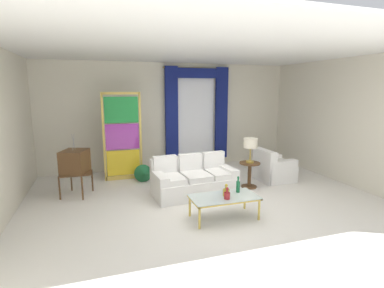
% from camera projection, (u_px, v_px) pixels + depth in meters
% --- Properties ---
extents(ground_plane, '(16.00, 16.00, 0.00)m').
position_uv_depth(ground_plane, '(207.00, 202.00, 6.07)').
color(ground_plane, white).
extents(wall_rear, '(8.00, 0.12, 3.00)m').
position_uv_depth(wall_rear, '(170.00, 116.00, 8.66)').
color(wall_rear, silver).
rests_on(wall_rear, ground).
extents(wall_left, '(0.12, 7.00, 3.00)m').
position_uv_depth(wall_left, '(2.00, 133.00, 5.24)').
color(wall_left, silver).
rests_on(wall_left, ground).
extents(wall_right, '(0.12, 7.00, 3.00)m').
position_uv_depth(wall_right, '(335.00, 120.00, 7.47)').
color(wall_right, silver).
rests_on(wall_right, ground).
extents(ceiling_slab, '(8.00, 7.60, 0.04)m').
position_uv_depth(ceiling_slab, '(195.00, 53.00, 6.27)').
color(ceiling_slab, white).
extents(curtained_window, '(2.00, 0.17, 2.70)m').
position_uv_depth(curtained_window, '(197.00, 107.00, 8.69)').
color(curtained_window, white).
rests_on(curtained_window, ground).
extents(couch_white_long, '(1.81, 1.03, 0.86)m').
position_uv_depth(couch_white_long, '(193.00, 180.00, 6.53)').
color(couch_white_long, white).
rests_on(couch_white_long, ground).
extents(coffee_table, '(1.19, 0.61, 0.41)m').
position_uv_depth(coffee_table, '(224.00, 198.00, 5.26)').
color(coffee_table, silver).
rests_on(coffee_table, ground).
extents(bottle_blue_decanter, '(0.10, 0.10, 0.21)m').
position_uv_depth(bottle_blue_decanter, '(227.00, 195.00, 5.10)').
color(bottle_blue_decanter, maroon).
rests_on(bottle_blue_decanter, coffee_table).
extents(bottle_crystal_tall, '(0.07, 0.07, 0.30)m').
position_uv_depth(bottle_crystal_tall, '(238.00, 186.00, 5.43)').
color(bottle_crystal_tall, '#196B3D').
rests_on(bottle_crystal_tall, coffee_table).
extents(bottle_amber_squat, '(0.12, 0.12, 0.23)m').
position_uv_depth(bottle_amber_squat, '(226.00, 192.00, 5.24)').
color(bottle_amber_squat, gold).
rests_on(bottle_amber_squat, coffee_table).
extents(vintage_tv, '(0.68, 0.73, 1.35)m').
position_uv_depth(vintage_tv, '(75.00, 163.00, 6.34)').
color(vintage_tv, brown).
rests_on(vintage_tv, ground).
extents(armchair_white, '(0.84, 0.84, 0.80)m').
position_uv_depth(armchair_white, '(273.00, 169.00, 7.48)').
color(armchair_white, white).
rests_on(armchair_white, ground).
extents(stained_glass_divider, '(0.95, 0.05, 2.20)m').
position_uv_depth(stained_glass_divider, '(123.00, 138.00, 7.43)').
color(stained_glass_divider, gold).
rests_on(stained_glass_divider, ground).
extents(peacock_figurine, '(0.44, 0.60, 0.50)m').
position_uv_depth(peacock_figurine, '(144.00, 174.00, 7.31)').
color(peacock_figurine, beige).
rests_on(peacock_figurine, ground).
extents(round_side_table, '(0.48, 0.48, 0.59)m').
position_uv_depth(round_side_table, '(249.00, 173.00, 6.94)').
color(round_side_table, brown).
rests_on(round_side_table, ground).
extents(table_lamp_brass, '(0.32, 0.32, 0.57)m').
position_uv_depth(table_lamp_brass, '(250.00, 144.00, 6.81)').
color(table_lamp_brass, '#B29338').
rests_on(table_lamp_brass, round_side_table).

